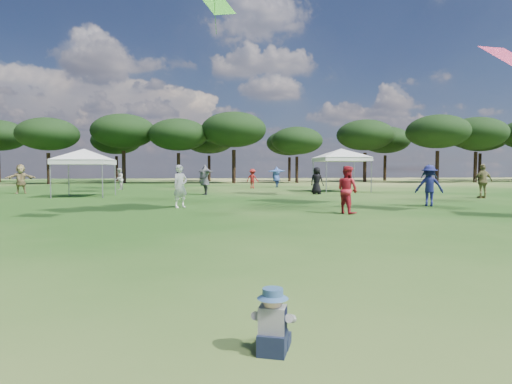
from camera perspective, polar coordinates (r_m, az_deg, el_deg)
The scene contains 5 objects.
tree_line at distance 48.97m, azimuth -4.31°, elevation 7.64°, with size 108.78×17.63×7.77m.
tent_left at distance 25.02m, azimuth -21.95°, elevation 5.07°, with size 5.61×5.61×2.90m.
tent_right at distance 29.19m, azimuth 11.29°, elevation 5.45°, with size 6.41×6.41×3.17m.
toddler at distance 3.63m, azimuth 2.30°, elevation -17.12°, with size 0.40×0.44×0.53m.
festival_crowd at distance 25.26m, azimuth -4.30°, elevation 1.60°, with size 27.97×22.29×1.85m.
Camera 1 is at (-0.42, -1.33, 1.49)m, focal length 30.00 mm.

